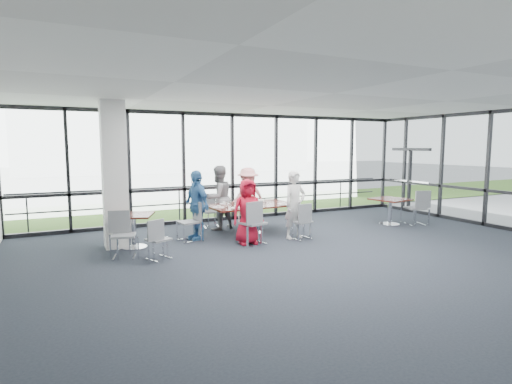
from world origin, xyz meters
name	(u,v)px	position (x,y,z in m)	size (l,w,h in m)	color
floor	(331,262)	(0.00, 0.00, -0.01)	(12.00, 10.00, 0.02)	#1D232C
ceiling	(334,93)	(0.00, 0.00, 3.20)	(12.00, 10.00, 0.04)	white
curtain_wall_back	(232,167)	(0.00, 5.00, 1.60)	(12.00, 0.10, 3.20)	white
exit_door	(410,181)	(6.00, 3.75, 1.05)	(0.12, 1.60, 2.10)	black
structural_column	(114,175)	(-3.60, 3.00, 1.60)	(0.50, 0.50, 3.20)	white
apron	(187,200)	(0.00, 10.00, -0.02)	(80.00, 70.00, 0.02)	gray
grass_strip	(202,206)	(0.00, 8.00, 0.01)	(80.00, 5.00, 0.01)	#39611C
hangar_main	(163,138)	(4.00, 32.00, 3.00)	(24.00, 10.00, 6.00)	silver
guard_rail	(225,201)	(0.00, 5.60, 0.50)	(0.06, 0.06, 12.00)	#2D2D33
main_table	(251,208)	(-0.33, 2.95, 0.65)	(2.29, 1.37, 0.75)	black
side_table_left	(133,220)	(-3.28, 2.73, 0.62)	(1.05, 1.05, 0.75)	black
side_table_right	(390,202)	(3.70, 2.27, 0.64)	(1.06, 1.06, 0.75)	black
diner_near_left	(248,212)	(-0.87, 1.98, 0.75)	(0.73, 0.47, 1.49)	#B40F25
diner_near_right	(295,205)	(0.39, 2.00, 0.82)	(0.60, 0.44, 1.64)	silver
diner_far_left	(219,198)	(-0.90, 3.78, 0.86)	(0.83, 0.51, 1.72)	slate
diner_far_right	(248,197)	(0.04, 3.95, 0.82)	(1.06, 0.54, 1.63)	#FEA2A1
diner_end	(197,205)	(-1.79, 2.88, 0.83)	(0.98, 0.53, 1.67)	teal
chair_main_nl	(253,223)	(-0.78, 1.88, 0.49)	(0.48, 0.48, 0.98)	gray
chair_main_nr	(302,222)	(0.49, 1.84, 0.43)	(0.42, 0.42, 0.86)	gray
chair_main_fl	(211,212)	(-1.00, 4.07, 0.45)	(0.44, 0.44, 0.90)	gray
chair_main_fr	(248,210)	(0.07, 4.01, 0.43)	(0.42, 0.42, 0.85)	gray
chair_main_end	(189,222)	(-2.01, 2.83, 0.45)	(0.44, 0.44, 0.90)	gray
chair_spare_la	(158,239)	(-2.98, 1.60, 0.40)	(0.39, 0.39, 0.80)	gray
chair_spare_lb	(124,235)	(-3.58, 2.01, 0.45)	(0.44, 0.44, 0.91)	gray
chair_spare_r	(415,208)	(4.33, 1.94, 0.48)	(0.47, 0.47, 0.97)	gray
plate_nl	(236,208)	(-0.91, 2.56, 0.76)	(0.25, 0.25, 0.01)	white
plate_nr	(284,204)	(0.41, 2.57, 0.76)	(0.27, 0.27, 0.01)	white
plate_fl	(225,204)	(-0.91, 3.30, 0.76)	(0.27, 0.27, 0.01)	white
plate_fr	(262,201)	(0.16, 3.34, 0.76)	(0.25, 0.25, 0.01)	white
plate_end	(219,207)	(-1.26, 2.82, 0.76)	(0.28, 0.28, 0.01)	white
tumbler_a	(244,204)	(-0.65, 2.66, 0.83)	(0.08, 0.08, 0.15)	white
tumbler_b	(265,202)	(0.00, 2.81, 0.82)	(0.07, 0.07, 0.13)	white
tumbler_c	(248,200)	(-0.29, 3.25, 0.83)	(0.08, 0.08, 0.15)	white
tumbler_d	(227,205)	(-1.07, 2.75, 0.82)	(0.07, 0.07, 0.13)	white
menu_a	(256,207)	(-0.43, 2.45, 0.75)	(0.32, 0.23, 0.00)	white
menu_b	(288,203)	(0.61, 2.71, 0.75)	(0.27, 0.19, 0.00)	white
menu_c	(248,202)	(-0.23, 3.35, 0.75)	(0.28, 0.20, 0.00)	white
condiment_caddy	(251,203)	(-0.27, 3.07, 0.77)	(0.10, 0.07, 0.04)	black
ketchup_bottle	(249,201)	(-0.37, 2.98, 0.84)	(0.06, 0.06, 0.18)	maroon
green_bottle	(255,200)	(-0.22, 2.95, 0.85)	(0.05, 0.05, 0.20)	#216C29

